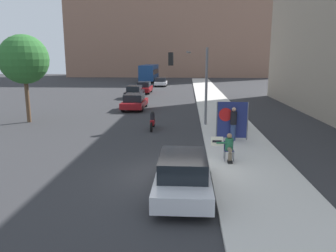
{
  "coord_description": "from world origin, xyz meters",
  "views": [
    {
      "loc": [
        0.58,
        -11.75,
        4.45
      ],
      "look_at": [
        -0.43,
        5.18,
        0.92
      ],
      "focal_mm": 35.0,
      "sensor_mm": 36.0,
      "label": 1
    }
  ],
  "objects_px": {
    "car_on_road_far_lane": "(161,82)",
    "street_tree_near_curb": "(24,60)",
    "seated_protester": "(229,146)",
    "car_on_road_midblock": "(135,92)",
    "car_on_road_nearest": "(135,101)",
    "pedestrian_behind": "(242,116)",
    "car_on_road_distant": "(144,87)",
    "parked_car_curbside": "(183,174)",
    "city_bus_on_road": "(149,72)",
    "protest_banner": "(232,120)",
    "motorcycle_on_road": "(153,121)",
    "traffic_light_pole": "(192,73)",
    "jogger_on_sidewalk": "(233,124)"
  },
  "relations": [
    {
      "from": "seated_protester",
      "to": "car_on_road_midblock",
      "type": "distance_m",
      "value": 24.59
    },
    {
      "from": "pedestrian_behind",
      "to": "street_tree_near_curb",
      "type": "bearing_deg",
      "value": -74.22
    },
    {
      "from": "car_on_road_far_lane",
      "to": "motorcycle_on_road",
      "type": "relative_size",
      "value": 2.0
    },
    {
      "from": "seated_protester",
      "to": "traffic_light_pole",
      "type": "relative_size",
      "value": 0.24
    },
    {
      "from": "car_on_road_far_lane",
      "to": "car_on_road_nearest",
      "type": "bearing_deg",
      "value": -90.85
    },
    {
      "from": "parked_car_curbside",
      "to": "car_on_road_midblock",
      "type": "bearing_deg",
      "value": 102.47
    },
    {
      "from": "car_on_road_nearest",
      "to": "car_on_road_distant",
      "type": "distance_m",
      "value": 13.52
    },
    {
      "from": "car_on_road_distant",
      "to": "city_bus_on_road",
      "type": "xyz_separation_m",
      "value": [
        -1.73,
        20.6,
        1.09
      ]
    },
    {
      "from": "seated_protester",
      "to": "traffic_light_pole",
      "type": "xyz_separation_m",
      "value": [
        -1.5,
        7.82,
        2.73
      ]
    },
    {
      "from": "protest_banner",
      "to": "street_tree_near_curb",
      "type": "distance_m",
      "value": 14.73
    },
    {
      "from": "seated_protester",
      "to": "jogger_on_sidewalk",
      "type": "xyz_separation_m",
      "value": [
        0.67,
        3.55,
        0.29
      ]
    },
    {
      "from": "car_on_road_distant",
      "to": "city_bus_on_road",
      "type": "height_order",
      "value": "city_bus_on_road"
    },
    {
      "from": "car_on_road_far_lane",
      "to": "street_tree_near_curb",
      "type": "bearing_deg",
      "value": -102.64
    },
    {
      "from": "parked_car_curbside",
      "to": "car_on_road_nearest",
      "type": "height_order",
      "value": "parked_car_curbside"
    },
    {
      "from": "traffic_light_pole",
      "to": "street_tree_near_curb",
      "type": "relative_size",
      "value": 0.82
    },
    {
      "from": "seated_protester",
      "to": "car_on_road_distant",
      "type": "relative_size",
      "value": 0.26
    },
    {
      "from": "traffic_light_pole",
      "to": "motorcycle_on_road",
      "type": "height_order",
      "value": "traffic_light_pole"
    },
    {
      "from": "pedestrian_behind",
      "to": "parked_car_curbside",
      "type": "height_order",
      "value": "pedestrian_behind"
    },
    {
      "from": "seated_protester",
      "to": "car_on_road_nearest",
      "type": "bearing_deg",
      "value": 111.95
    },
    {
      "from": "seated_protester",
      "to": "jogger_on_sidewalk",
      "type": "relative_size",
      "value": 0.66
    },
    {
      "from": "car_on_road_nearest",
      "to": "car_on_road_far_lane",
      "type": "distance_m",
      "value": 24.4
    },
    {
      "from": "car_on_road_nearest",
      "to": "street_tree_near_curb",
      "type": "relative_size",
      "value": 0.76
    },
    {
      "from": "parked_car_curbside",
      "to": "city_bus_on_road",
      "type": "xyz_separation_m",
      "value": [
        -7.19,
        52.33,
        1.13
      ]
    },
    {
      "from": "car_on_road_distant",
      "to": "motorcycle_on_road",
      "type": "xyz_separation_m",
      "value": [
        3.38,
        -21.73,
        -0.22
      ]
    },
    {
      "from": "traffic_light_pole",
      "to": "car_on_road_midblock",
      "type": "height_order",
      "value": "traffic_light_pole"
    },
    {
      "from": "traffic_light_pole",
      "to": "city_bus_on_road",
      "type": "relative_size",
      "value": 0.45
    },
    {
      "from": "traffic_light_pole",
      "to": "street_tree_near_curb",
      "type": "xyz_separation_m",
      "value": [
        -11.46,
        0.7,
        0.86
      ]
    },
    {
      "from": "traffic_light_pole",
      "to": "city_bus_on_road",
      "type": "xyz_separation_m",
      "value": [
        -7.58,
        41.12,
        -1.66
      ]
    },
    {
      "from": "car_on_road_distant",
      "to": "seated_protester",
      "type": "bearing_deg",
      "value": -75.45
    },
    {
      "from": "car_on_road_midblock",
      "to": "city_bus_on_road",
      "type": "distance_m",
      "value": 25.68
    },
    {
      "from": "car_on_road_nearest",
      "to": "car_on_road_distant",
      "type": "height_order",
      "value": "car_on_road_distant"
    },
    {
      "from": "traffic_light_pole",
      "to": "pedestrian_behind",
      "type": "bearing_deg",
      "value": -26.9
    },
    {
      "from": "street_tree_near_curb",
      "to": "city_bus_on_road",
      "type": "bearing_deg",
      "value": 84.52
    },
    {
      "from": "car_on_road_midblock",
      "to": "car_on_road_far_lane",
      "type": "height_order",
      "value": "car_on_road_midblock"
    },
    {
      "from": "car_on_road_far_lane",
      "to": "city_bus_on_road",
      "type": "height_order",
      "value": "city_bus_on_road"
    },
    {
      "from": "city_bus_on_road",
      "to": "motorcycle_on_road",
      "type": "distance_m",
      "value": 42.66
    },
    {
      "from": "pedestrian_behind",
      "to": "car_on_road_distant",
      "type": "bearing_deg",
      "value": -133.42
    },
    {
      "from": "jogger_on_sidewalk",
      "to": "protest_banner",
      "type": "height_order",
      "value": "protest_banner"
    },
    {
      "from": "protest_banner",
      "to": "car_on_road_midblock",
      "type": "relative_size",
      "value": 0.47
    },
    {
      "from": "jogger_on_sidewalk",
      "to": "car_on_road_midblock",
      "type": "height_order",
      "value": "jogger_on_sidewalk"
    },
    {
      "from": "car_on_road_nearest",
      "to": "city_bus_on_road",
      "type": "bearing_deg",
      "value": 94.45
    },
    {
      "from": "seated_protester",
      "to": "car_on_road_midblock",
      "type": "bearing_deg",
      "value": 107.03
    },
    {
      "from": "car_on_road_far_lane",
      "to": "street_tree_near_curb",
      "type": "height_order",
      "value": "street_tree_near_curb"
    },
    {
      "from": "car_on_road_nearest",
      "to": "seated_protester",
      "type": "bearing_deg",
      "value": -66.56
    },
    {
      "from": "protest_banner",
      "to": "motorcycle_on_road",
      "type": "height_order",
      "value": "protest_banner"
    },
    {
      "from": "car_on_road_midblock",
      "to": "car_on_road_nearest",
      "type": "bearing_deg",
      "value": -80.81
    },
    {
      "from": "motorcycle_on_road",
      "to": "pedestrian_behind",
      "type": "bearing_deg",
      "value": -3.54
    },
    {
      "from": "traffic_light_pole",
      "to": "city_bus_on_road",
      "type": "distance_m",
      "value": 41.84
    },
    {
      "from": "traffic_light_pole",
      "to": "motorcycle_on_road",
      "type": "xyz_separation_m",
      "value": [
        -2.47,
        -1.21,
        -2.97
      ]
    },
    {
      "from": "jogger_on_sidewalk",
      "to": "parked_car_curbside",
      "type": "height_order",
      "value": "jogger_on_sidewalk"
    }
  ]
}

